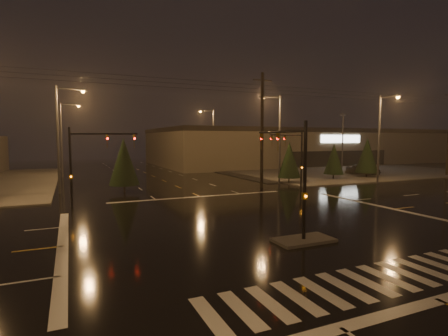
{
  "coord_description": "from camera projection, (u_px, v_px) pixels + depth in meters",
  "views": [
    {
      "loc": [
        -10.56,
        -17.99,
        5.08
      ],
      "look_at": [
        -0.24,
        5.26,
        3.0
      ],
      "focal_mm": 28.0,
      "sensor_mm": 36.0,
      "label": 1
    }
  ],
  "objects": [
    {
      "name": "ground",
      "position": [
        263.0,
        224.0,
        21.07
      ],
      "size": [
        140.0,
        140.0,
        0.0
      ],
      "primitive_type": "plane",
      "color": "black",
      "rests_on": "ground"
    },
    {
      "name": "sidewalk_ne",
      "position": [
        325.0,
        168.0,
        60.52
      ],
      "size": [
        36.0,
        36.0,
        0.12
      ],
      "primitive_type": "cube",
      "color": "#4E4B45",
      "rests_on": "ground"
    },
    {
      "name": "median_island",
      "position": [
        304.0,
        240.0,
        17.42
      ],
      "size": [
        3.0,
        1.6,
        0.15
      ],
      "primitive_type": "cube",
      "color": "#4E4B45",
      "rests_on": "ground"
    },
    {
      "name": "crosswalk",
      "position": [
        387.0,
        277.0,
        12.87
      ],
      "size": [
        15.0,
        2.6,
        0.01
      ],
      "primitive_type": "cube",
      "color": "beige",
      "rests_on": "ground"
    },
    {
      "name": "stop_bar_near",
      "position": [
        439.0,
        300.0,
        11.04
      ],
      "size": [
        16.0,
        0.5,
        0.01
      ],
      "primitive_type": "cube",
      "color": "beige",
      "rests_on": "ground"
    },
    {
      "name": "stop_bar_far",
      "position": [
        200.0,
        197.0,
        31.09
      ],
      "size": [
        16.0,
        0.5,
        0.01
      ],
      "primitive_type": "cube",
      "color": "beige",
      "rests_on": "ground"
    },
    {
      "name": "parking_lot",
      "position": [
        356.0,
        168.0,
        60.72
      ],
      "size": [
        50.0,
        24.0,
        0.08
      ],
      "primitive_type": "cube",
      "color": "black",
      "rests_on": "ground"
    },
    {
      "name": "retail_building",
      "position": [
        295.0,
        145.0,
        76.8
      ],
      "size": [
        60.2,
        28.3,
        7.2
      ],
      "color": "#6F664F",
      "rests_on": "ground"
    },
    {
      "name": "signal_mast_median",
      "position": [
        294.0,
        165.0,
        17.96
      ],
      "size": [
        0.25,
        4.59,
        6.0
      ],
      "color": "black",
      "rests_on": "ground"
    },
    {
      "name": "signal_mast_ne",
      "position": [
        295.0,
        153.0,
        33.83
      ],
      "size": [
        4.84,
        1.86,
        6.0
      ],
      "color": "black",
      "rests_on": "ground"
    },
    {
      "name": "signal_mast_nw",
      "position": [
        85.0,
        157.0,
        26.15
      ],
      "size": [
        4.84,
        1.86,
        6.0
      ],
      "color": "black",
      "rests_on": "ground"
    },
    {
      "name": "streetlight_1",
      "position": [
        61.0,
        132.0,
        32.47
      ],
      "size": [
        2.77,
        0.32,
        10.0
      ],
      "color": "#38383A",
      "rests_on": "ground"
    },
    {
      "name": "streetlight_2",
      "position": [
        64.0,
        134.0,
        47.05
      ],
      "size": [
        2.77,
        0.32,
        10.0
      ],
      "color": "#38383A",
      "rests_on": "ground"
    },
    {
      "name": "streetlight_3",
      "position": [
        277.0,
        133.0,
        39.69
      ],
      "size": [
        2.77,
        0.32,
        10.0
      ],
      "color": "#38383A",
      "rests_on": "ground"
    },
    {
      "name": "streetlight_4",
      "position": [
        212.0,
        135.0,
        57.91
      ],
      "size": [
        2.77,
        0.32,
        10.0
      ],
      "color": "#38383A",
      "rests_on": "ground"
    },
    {
      "name": "streetlight_6",
      "position": [
        381.0,
        133.0,
        39.67
      ],
      "size": [
        0.32,
        2.77,
        10.0
      ],
      "color": "#38383A",
      "rests_on": "ground"
    },
    {
      "name": "utility_pole_1",
      "position": [
        262.0,
        129.0,
        36.55
      ],
      "size": [
        2.2,
        0.32,
        12.0
      ],
      "color": "black",
      "rests_on": "ground"
    },
    {
      "name": "conifer_0",
      "position": [
        289.0,
        160.0,
        40.2
      ],
      "size": [
        2.62,
        2.62,
        4.79
      ],
      "color": "black",
      "rests_on": "ground"
    },
    {
      "name": "conifer_1",
      "position": [
        334.0,
        159.0,
        44.25
      ],
      "size": [
        2.47,
        2.47,
        4.56
      ],
      "color": "black",
      "rests_on": "ground"
    },
    {
      "name": "conifer_2",
      "position": [
        367.0,
        155.0,
        46.44
      ],
      "size": [
        2.94,
        2.94,
        5.3
      ],
      "color": "black",
      "rests_on": "ground"
    },
    {
      "name": "conifer_3",
      "position": [
        124.0,
        162.0,
        33.54
      ],
      "size": [
        2.89,
        2.89,
        5.21
      ],
      "color": "black",
      "rests_on": "ground"
    },
    {
      "name": "car_parked",
      "position": [
        363.0,
        169.0,
        50.04
      ],
      "size": [
        4.35,
        4.92,
        1.61
      ],
      "primitive_type": "imported",
      "rotation": [
        0.0,
        0.0,
        0.64
      ],
      "color": "black",
      "rests_on": "ground"
    }
  ]
}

